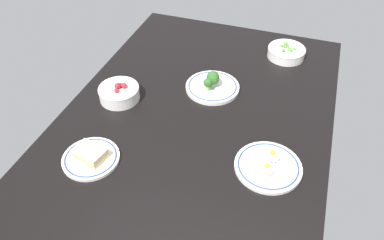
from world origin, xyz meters
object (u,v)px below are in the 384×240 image
Objects in this scene: plate_broccoli at (212,85)px; bowl_berries at (119,92)px; bowl_peas at (286,52)px; plate_eggs at (268,166)px; plate_sandwich at (91,157)px.

bowl_berries is (15.96, -29.77, 0.84)cm from plate_broccoli.
bowl_berries is (46.86, -52.16, 0.45)cm from bowl_peas.
plate_eggs is at bearing 40.29° from plate_broccoli.
plate_broccoli reaches higher than bowl_berries.
plate_broccoli is (30.90, -22.38, -0.40)cm from bowl_peas.
bowl_berries is at bearing -48.06° from bowl_peas.
bowl_peas is 0.77× the size of plate_eggs.
bowl_peas is at bearing 131.94° from bowl_berries.
plate_eggs is (31.20, 26.45, -0.83)cm from plate_broccoli.
plate_eggs reaches higher than plate_sandwich.
bowl_berries is at bearing -169.86° from plate_sandwich.
plate_sandwich is at bearing -74.65° from plate_eggs.
plate_broccoli is at bearing -35.92° from bowl_peas.
bowl_peas is 0.77× the size of plate_broccoli.
bowl_peas is 70.12cm from bowl_berries.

